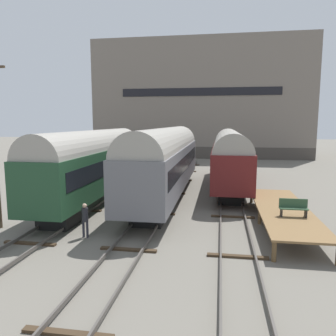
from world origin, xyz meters
The scene contains 11 objects.
ground_plane centered at (0.00, 0.00, 0.00)m, with size 200.00×200.00×0.00m, color #6B665B.
track_left centered at (-4.83, 0.00, 0.14)m, with size 2.60×60.00×0.26m.
track_middle centered at (0.00, 0.00, 0.14)m, with size 2.60×60.00×0.26m.
track_right centered at (4.83, 0.00, 0.14)m, with size 2.60×60.00×0.26m.
train_car_maroon centered at (4.83, 12.54, 2.87)m, with size 2.93×16.91×5.04m.
train_car_grey centered at (0.00, 7.35, 3.05)m, with size 3.04×18.45×5.35m.
train_car_green centered at (-4.83, 5.08, 2.97)m, with size 2.86×15.22×5.20m.
station_platform centered at (7.55, 1.94, 0.89)m, with size 2.79×10.52×0.97m.
bench centered at (7.75, 0.39, 1.46)m, with size 1.40×0.40×0.91m.
person_worker centered at (-2.60, -1.68, 1.06)m, with size 0.32×0.32×1.75m.
warehouse_building centered at (0.67, 41.13, 9.44)m, with size 35.06×12.14×18.88m.
Camera 1 is at (3.99, -16.66, 5.76)m, focal length 35.00 mm.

